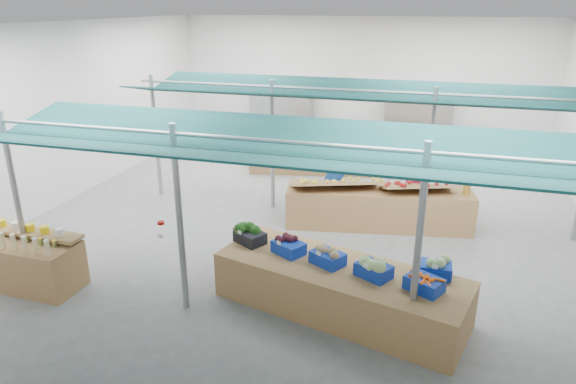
# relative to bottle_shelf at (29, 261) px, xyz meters

# --- Properties ---
(floor) EXTENTS (13.00, 13.00, 0.00)m
(floor) POSITION_rel_bottle_shelf_xyz_m (3.88, 4.12, -0.44)
(floor) COLOR slate
(floor) RESTS_ON ground
(hall) EXTENTS (13.00, 13.00, 13.00)m
(hall) POSITION_rel_bottle_shelf_xyz_m (3.88, 5.56, 2.20)
(hall) COLOR silver
(hall) RESTS_ON ground
(pole_grid) EXTENTS (10.00, 4.60, 3.00)m
(pole_grid) POSITION_rel_bottle_shelf_xyz_m (4.63, 2.37, 1.37)
(pole_grid) COLOR gray
(pole_grid) RESTS_ON floor
(awnings) EXTENTS (9.50, 7.08, 0.30)m
(awnings) POSITION_rel_bottle_shelf_xyz_m (4.63, 2.37, 2.34)
(awnings) COLOR black
(awnings) RESTS_ON pole_grid
(back_shelving_left) EXTENTS (2.00, 0.50, 2.00)m
(back_shelving_left) POSITION_rel_bottle_shelf_xyz_m (1.38, 10.12, 0.56)
(back_shelving_left) COLOR #B23F33
(back_shelving_left) RESTS_ON floor
(back_shelving_right) EXTENTS (2.00, 0.50, 2.00)m
(back_shelving_right) POSITION_rel_bottle_shelf_xyz_m (5.88, 10.12, 0.56)
(back_shelving_right) COLOR #B23F33
(back_shelving_right) RESTS_ON floor
(bottle_shelf) EXTENTS (1.84, 1.15, 1.09)m
(bottle_shelf) POSITION_rel_bottle_shelf_xyz_m (0.00, 0.00, 0.00)
(bottle_shelf) COLOR #9A6A43
(bottle_shelf) RESTS_ON floor
(veg_counter) EXTENTS (4.12, 2.24, 0.76)m
(veg_counter) POSITION_rel_bottle_shelf_xyz_m (5.25, 0.72, -0.06)
(veg_counter) COLOR #9A6A43
(veg_counter) RESTS_ON floor
(fruit_counter) EXTENTS (4.04, 1.62, 0.84)m
(fruit_counter) POSITION_rel_bottle_shelf_xyz_m (5.42, 4.20, -0.02)
(fruit_counter) COLOR #9A6A43
(fruit_counter) RESTS_ON floor
(far_counter) EXTENTS (5.56, 2.13, 0.98)m
(far_counter) POSITION_rel_bottle_shelf_xyz_m (4.04, 7.81, 0.05)
(far_counter) COLOR #9A6A43
(far_counter) RESTS_ON floor
(crate_stack) EXTENTS (0.51, 0.38, 0.59)m
(crate_stack) POSITION_rel_bottle_shelf_xyz_m (6.51, 0.73, -0.15)
(crate_stack) COLOR #0E2F9E
(crate_stack) RESTS_ON floor
(vendor_left) EXTENTS (0.63, 0.47, 1.57)m
(vendor_left) POSITION_rel_bottle_shelf_xyz_m (4.22, 5.30, 0.34)
(vendor_left) COLOR #17459B
(vendor_left) RESTS_ON floor
(vendor_right) EXTENTS (0.86, 0.72, 1.57)m
(vendor_right) POSITION_rel_bottle_shelf_xyz_m (6.02, 5.30, 0.34)
(vendor_right) COLOR maroon
(vendor_right) RESTS_ON floor
(crate_broccoli) EXTENTS (0.61, 0.55, 0.35)m
(crate_broccoli) POSITION_rel_bottle_shelf_xyz_m (3.61, 1.14, 0.48)
(crate_broccoli) COLOR black
(crate_broccoli) RESTS_ON veg_counter
(crate_beets) EXTENTS (0.61, 0.55, 0.29)m
(crate_beets) POSITION_rel_bottle_shelf_xyz_m (4.35, 0.95, 0.45)
(crate_beets) COLOR #0E2F9E
(crate_beets) RESTS_ON veg_counter
(crate_celeriac) EXTENTS (0.61, 0.55, 0.31)m
(crate_celeriac) POSITION_rel_bottle_shelf_xyz_m (5.04, 0.78, 0.46)
(crate_celeriac) COLOR #0E2F9E
(crate_celeriac) RESTS_ON veg_counter
(crate_cabbage) EXTENTS (0.61, 0.55, 0.35)m
(crate_cabbage) POSITION_rel_bottle_shelf_xyz_m (5.77, 0.59, 0.48)
(crate_cabbage) COLOR #0E2F9E
(crate_cabbage) RESTS_ON veg_counter
(crate_carrots) EXTENTS (0.61, 0.55, 0.29)m
(crate_carrots) POSITION_rel_bottle_shelf_xyz_m (6.51, 0.39, 0.43)
(crate_carrots) COLOR #0E2F9E
(crate_carrots) RESTS_ON veg_counter
(sparrow) EXTENTS (0.12, 0.09, 0.11)m
(sparrow) POSITION_rel_bottle_shelf_xyz_m (3.41, 1.05, 0.57)
(sparrow) COLOR brown
(sparrow) RESTS_ON crate_broccoli
(pole_ribbon) EXTENTS (0.12, 0.12, 0.28)m
(pole_ribbon) POSITION_rel_bottle_shelf_xyz_m (2.15, 0.77, 0.64)
(pole_ribbon) COLOR #AF0F0B
(pole_ribbon) RESTS_ON pole_grid
(apple_heap_yellow) EXTENTS (2.02, 1.32, 0.27)m
(apple_heap_yellow) POSITION_rel_bottle_shelf_xyz_m (4.51, 3.94, 0.57)
(apple_heap_yellow) COLOR #997247
(apple_heap_yellow) RESTS_ON fruit_counter
(apple_heap_red) EXTENTS (1.65, 1.18, 0.27)m
(apple_heap_red) POSITION_rel_bottle_shelf_xyz_m (6.22, 4.25, 0.57)
(apple_heap_red) COLOR #997247
(apple_heap_red) RESTS_ON fruit_counter
(pineapple) EXTENTS (0.14, 0.14, 0.39)m
(pineapple) POSITION_rel_bottle_shelf_xyz_m (7.19, 4.42, 0.58)
(pineapple) COLOR #8C6019
(pineapple) RESTS_ON fruit_counter
(crate_extra) EXTENTS (0.51, 0.41, 0.32)m
(crate_extra) POSITION_rel_bottle_shelf_xyz_m (6.63, 0.87, 0.47)
(crate_extra) COLOR #0E2F9E
(crate_extra) RESTS_ON veg_counter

